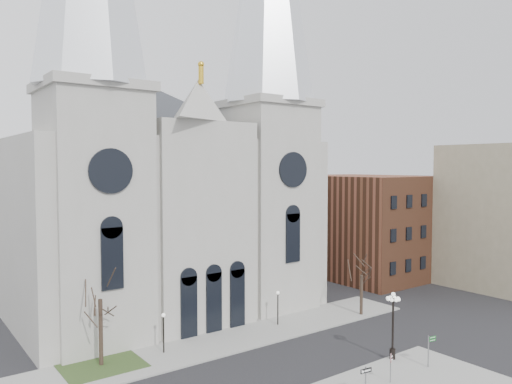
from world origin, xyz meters
TOP-DOWN VIEW (x-y plane):
  - sidewalk_far at (0.00, 11.00)m, footprint 40.00×6.00m
  - grass_patch at (-11.00, 12.00)m, footprint 6.00×5.00m
  - cathedral at (0.00, 22.86)m, footprint 33.00×26.66m
  - bg_building_brick at (30.00, 22.00)m, footprint 14.00×18.00m
  - bg_building_tan at (38.00, 6.00)m, footprint 10.00×14.00m
  - tree_left at (-11.00, 12.00)m, footprint 3.20×3.20m
  - tree_right at (15.00, 9.00)m, footprint 3.20×3.20m
  - ped_lamp_left at (-6.00, 11.50)m, footprint 0.32×0.32m
  - ped_lamp_right at (6.00, 11.50)m, footprint 0.32×0.32m
  - stop_sign at (4.36, -3.15)m, footprint 0.74×0.23m
  - globe_lamp at (7.94, -0.50)m, footprint 1.49×1.49m
  - one_way_sign at (1.10, -3.71)m, footprint 0.92×0.16m
  - street_name_sign at (8.92, -3.15)m, footprint 0.76×0.18m

SIDE VIEW (x-z plane):
  - sidewalk_far at x=0.00m, z-range 0.00..0.14m
  - grass_patch at x=-11.00m, z-range 0.00..0.18m
  - street_name_sign at x=8.92m, z-range 0.35..2.75m
  - one_way_sign at x=1.10m, z-range 0.52..2.63m
  - stop_sign at x=4.36m, z-range 0.61..2.73m
  - ped_lamp_left at x=-6.00m, z-range 0.70..3.96m
  - ped_lamp_right at x=6.00m, z-range 0.70..3.96m
  - globe_lamp at x=7.94m, z-range 0.82..6.16m
  - tree_right at x=15.00m, z-range 1.47..7.47m
  - tree_left at x=-11.00m, z-range 1.83..9.33m
  - bg_building_brick at x=30.00m, z-range 0.00..14.00m
  - bg_building_tan at x=38.00m, z-range 0.00..18.00m
  - cathedral at x=0.00m, z-range -8.52..45.48m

